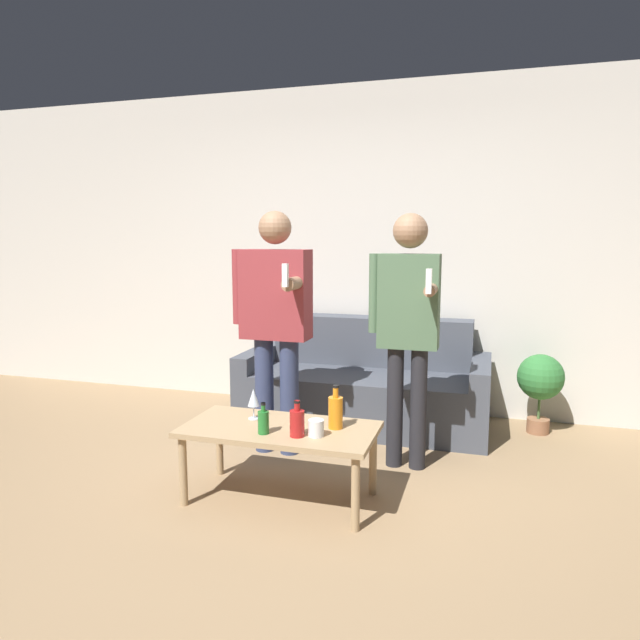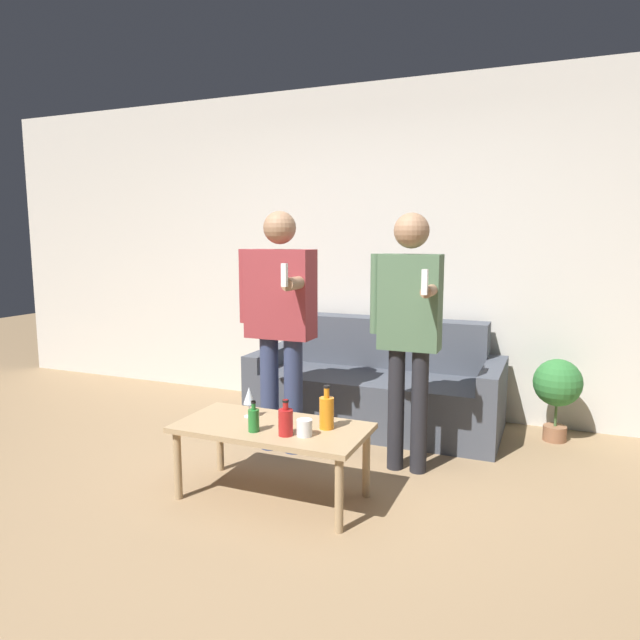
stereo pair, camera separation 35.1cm
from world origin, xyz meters
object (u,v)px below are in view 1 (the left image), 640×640
at_px(couch, 365,386).
at_px(coffee_table, 280,435).
at_px(person_standing_left, 275,315).
at_px(person_standing_right, 408,318).
at_px(bottle_orange, 297,422).

height_order(couch, coffee_table, couch).
bearing_deg(person_standing_left, person_standing_right, -0.49).
xyz_separation_m(bottle_orange, person_standing_right, (0.46, 0.78, 0.46)).
height_order(bottle_orange, person_standing_right, person_standing_right).
distance_m(couch, coffee_table, 1.48).
bearing_deg(coffee_table, couch, 83.70).
height_order(person_standing_left, person_standing_right, person_standing_left).
bearing_deg(couch, person_standing_right, -61.34).
xyz_separation_m(coffee_table, bottle_orange, (0.14, -0.12, 0.12)).
distance_m(coffee_table, person_standing_right, 1.07).
distance_m(couch, person_standing_right, 1.13).
xyz_separation_m(person_standing_left, person_standing_right, (0.88, -0.01, 0.01)).
distance_m(coffee_table, person_standing_left, 0.93).
xyz_separation_m(couch, bottle_orange, (-0.02, -1.58, 0.21)).
relative_size(coffee_table, person_standing_right, 0.66).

